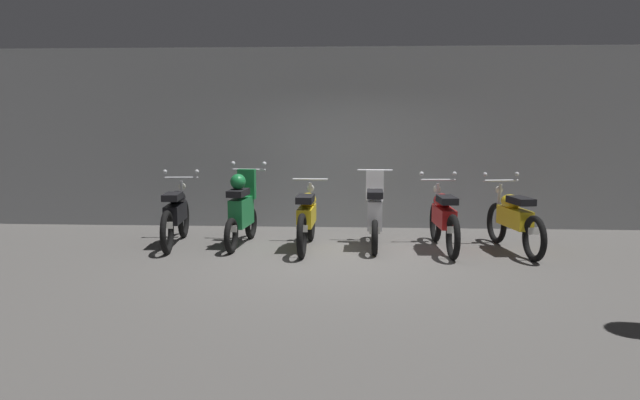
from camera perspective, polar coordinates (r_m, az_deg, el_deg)
name	(u,v)px	position (r m, az deg, el deg)	size (l,w,h in m)	color
ground_plane	(339,260)	(8.83, 1.78, -5.50)	(80.00, 80.00, 0.00)	#565451
back_wall	(344,138)	(11.41, 2.19, 5.66)	(16.00, 0.30, 3.24)	gray
motorbike_slot_0	(176,214)	(10.04, -13.05, -1.25)	(0.59, 1.95, 1.15)	black
motorbike_slot_1	(242,210)	(9.81, -7.17, -0.87)	(0.59, 1.68, 1.29)	black
motorbike_slot_2	(307,217)	(9.50, -1.21, -1.56)	(0.56, 1.95, 1.03)	black
motorbike_slot_3	(375,213)	(9.66, 5.02, -1.23)	(0.56, 1.68, 1.18)	black
motorbike_slot_4	(444,218)	(9.59, 11.24, -1.61)	(0.59, 1.95, 1.15)	black
motorbike_slot_5	(514,219)	(9.74, 17.31, -1.66)	(0.61, 1.93, 1.15)	black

